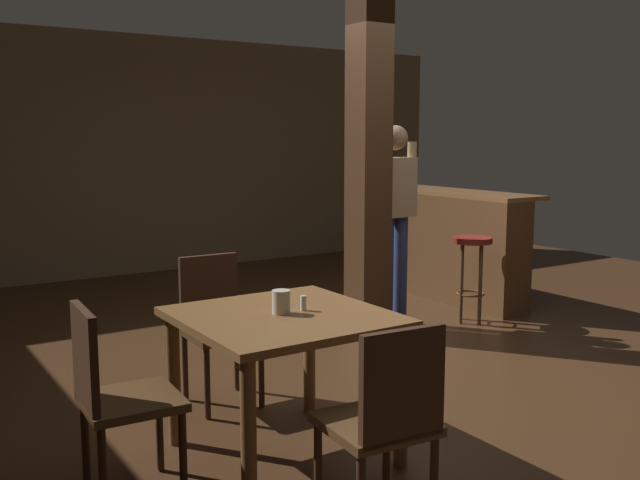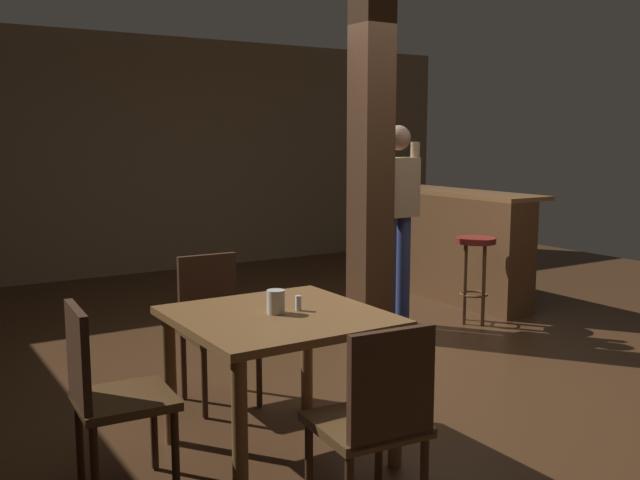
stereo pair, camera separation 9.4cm
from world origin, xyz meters
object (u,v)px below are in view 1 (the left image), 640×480
(salt_shaker, at_px, (303,303))
(bar_stool_near, at_px, (472,259))
(napkin_cup, at_px, (281,302))
(chair_west, at_px, (114,392))
(bar_counter, at_px, (448,244))
(dining_table, at_px, (283,336))
(standing_person, at_px, (394,210))
(chair_north, at_px, (217,321))
(chair_south, at_px, (386,417))

(salt_shaker, relative_size, bar_stool_near, 0.10)
(salt_shaker, bearing_deg, napkin_cup, 176.26)
(chair_west, bearing_deg, bar_counter, 28.16)
(dining_table, distance_m, standing_person, 2.70)
(chair_west, bearing_deg, napkin_cup, -0.33)
(napkin_cup, distance_m, standing_person, 2.69)
(salt_shaker, height_order, bar_stool_near, salt_shaker)
(napkin_cup, relative_size, bar_stool_near, 0.16)
(dining_table, distance_m, bar_stool_near, 3.05)
(bar_counter, bearing_deg, chair_north, -157.58)
(chair_south, relative_size, napkin_cup, 7.42)
(chair_south, distance_m, bar_counter, 4.44)
(chair_west, height_order, salt_shaker, chair_west)
(chair_west, height_order, chair_north, same)
(chair_south, distance_m, napkin_cup, 0.93)
(napkin_cup, distance_m, bar_stool_near, 3.06)
(bar_stool_near, bearing_deg, chair_west, -159.00)
(salt_shaker, distance_m, bar_counter, 3.77)
(chair_west, xyz_separation_m, standing_person, (2.95, 1.67, 0.50))
(chair_west, xyz_separation_m, bar_counter, (4.05, 2.17, 0.05))
(chair_north, height_order, chair_south, same)
(dining_table, distance_m, bar_counter, 3.86)
(bar_stool_near, bearing_deg, chair_south, -140.62)
(salt_shaker, bearing_deg, standing_person, 40.61)
(bar_counter, bearing_deg, bar_stool_near, -120.61)
(salt_shaker, bearing_deg, chair_west, 179.23)
(standing_person, bearing_deg, bar_stool_near, -25.02)
(chair_north, distance_m, bar_counter, 3.40)
(dining_table, height_order, napkin_cup, napkin_cup)
(chair_south, bearing_deg, standing_person, 50.35)
(chair_north, relative_size, napkin_cup, 7.42)
(dining_table, xyz_separation_m, chair_north, (0.04, 0.88, -0.12))
(dining_table, distance_m, chair_south, 0.88)
(standing_person, bearing_deg, dining_table, -141.07)
(chair_south, bearing_deg, chair_north, 87.44)
(napkin_cup, bearing_deg, bar_counter, 34.23)
(dining_table, distance_m, chair_west, 0.87)
(salt_shaker, distance_m, standing_person, 2.60)
(chair_south, relative_size, standing_person, 0.52)
(chair_north, distance_m, chair_south, 1.76)
(salt_shaker, bearing_deg, chair_south, -100.04)
(chair_west, relative_size, napkin_cup, 7.42)
(chair_west, distance_m, salt_shaker, 1.02)
(dining_table, height_order, bar_stool_near, bar_stool_near)
(chair_west, bearing_deg, chair_south, -46.88)
(bar_stool_near, bearing_deg, standing_person, 154.98)
(chair_west, height_order, chair_south, same)
(salt_shaker, distance_m, bar_stool_near, 2.95)
(chair_south, bearing_deg, salt_shaker, 79.96)
(chair_west, xyz_separation_m, chair_south, (0.83, -0.89, 0.00))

